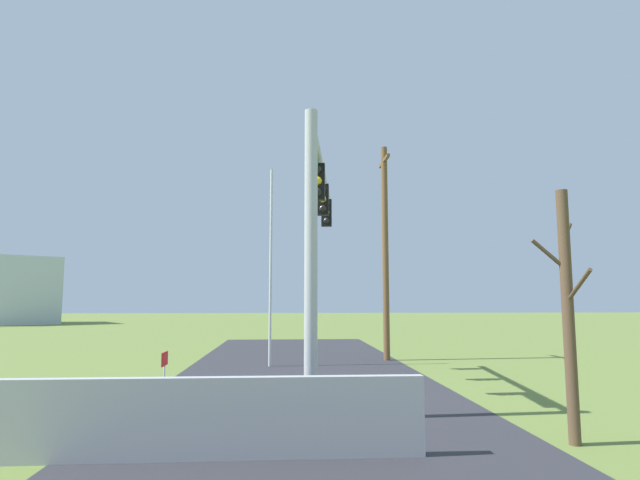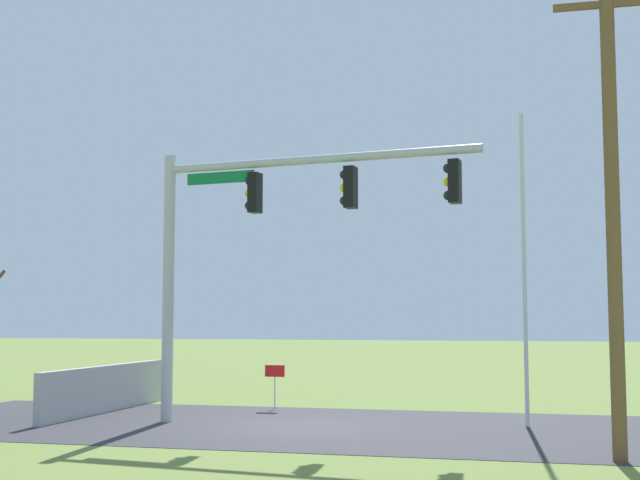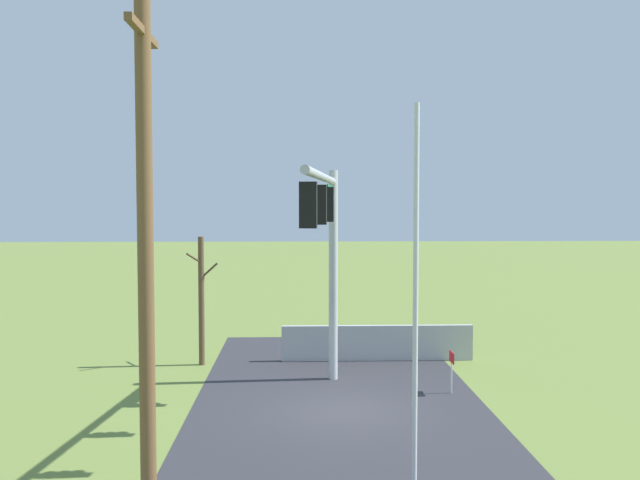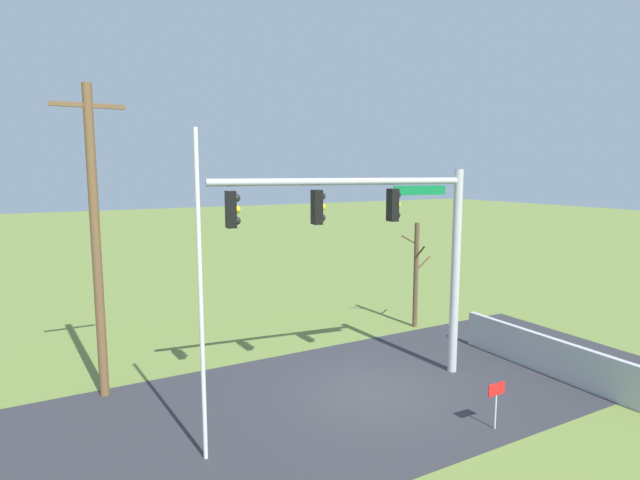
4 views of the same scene
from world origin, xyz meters
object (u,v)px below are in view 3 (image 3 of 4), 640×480
object	(u,v)px
flagpole	(416,301)
utility_pole	(146,261)
signal_mast	(327,232)
bare_tree	(201,299)
open_sign	(452,362)

from	to	relation	value
flagpole	utility_pole	xyz separation A→B (m)	(-1.62, 4.67, 0.89)
signal_mast	flagpole	bearing A→B (deg)	-167.09
flagpole	bare_tree	bearing A→B (deg)	27.42
signal_mast	open_sign	bearing A→B (deg)	-79.69
signal_mast	bare_tree	distance (m)	6.52
flagpole	open_sign	world-z (taller)	flagpole
flagpole	bare_tree	distance (m)	12.00
signal_mast	utility_pole	world-z (taller)	utility_pole
flagpole	open_sign	xyz separation A→B (m)	(6.79, -2.25, -2.79)
bare_tree	open_sign	bearing A→B (deg)	-116.11
signal_mast	bare_tree	world-z (taller)	signal_mast
bare_tree	flagpole	bearing A→B (deg)	-152.58
open_sign	signal_mast	bearing A→B (deg)	100.31
signal_mast	flagpole	xyz separation A→B (m)	(-6.12, -1.40, -1.02)
utility_pole	signal_mast	bearing A→B (deg)	-22.88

